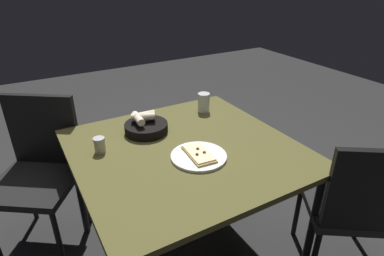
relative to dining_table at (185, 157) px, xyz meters
name	(u,v)px	position (x,y,z in m)	size (l,w,h in m)	color
ground	(186,251)	(0.00, 0.00, -0.67)	(8.00, 8.00, 0.00)	#2A2A2A
dining_table	(185,157)	(0.00, 0.00, 0.00)	(1.06, 1.08, 0.72)	#4F4C24
pizza_plate	(199,156)	(0.11, 0.01, 0.07)	(0.27, 0.27, 0.04)	white
bread_basket	(146,126)	(-0.26, -0.11, 0.09)	(0.24, 0.24, 0.11)	black
beer_glass	(204,104)	(-0.34, 0.32, 0.11)	(0.07, 0.07, 0.12)	silver
pepper_shaker	(100,146)	(-0.17, -0.38, 0.09)	(0.06, 0.06, 0.08)	#BFB299
chair_near	(357,203)	(0.56, 0.67, -0.17)	(0.61, 0.61, 0.87)	black
chair_far	(39,164)	(-0.57, -0.66, -0.15)	(0.61, 0.61, 0.90)	black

